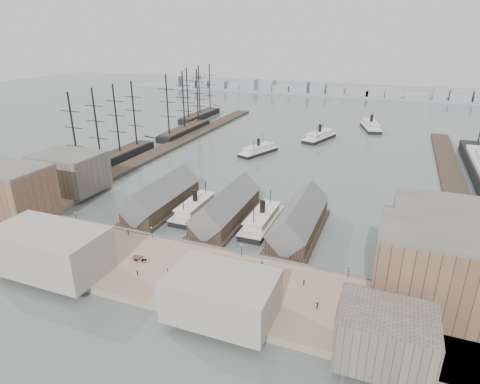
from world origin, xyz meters
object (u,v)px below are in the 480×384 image
at_px(tram, 374,297).
at_px(horse_cart_right, 203,278).
at_px(horse_cart_center, 142,259).
at_px(ferry_docked_west, 196,207).
at_px(horse_cart_left, 56,233).

relative_size(tram, horse_cart_right, 2.51).
bearing_deg(horse_cart_right, horse_cart_center, 85.05).
height_order(ferry_docked_west, horse_cart_left, ferry_docked_west).
bearing_deg(horse_cart_center, tram, -96.32).
bearing_deg(horse_cart_left, ferry_docked_west, -29.87).
xyz_separation_m(horse_cart_center, horse_cart_right, (20.11, -2.03, 0.01)).
bearing_deg(tram, horse_cart_right, -164.95).
distance_m(horse_cart_left, horse_cart_center, 34.81).
height_order(horse_cart_left, horse_cart_right, horse_cart_right).
xyz_separation_m(ferry_docked_west, horse_cart_left, (-31.66, -34.87, 0.53)).
distance_m(tram, horse_cart_right, 42.46).
bearing_deg(horse_cart_left, horse_cart_center, -83.56).
height_order(ferry_docked_west, tram, ferry_docked_west).
bearing_deg(horse_cart_center, horse_cart_right, -105.77).
relative_size(horse_cart_left, horse_cart_right, 1.04).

